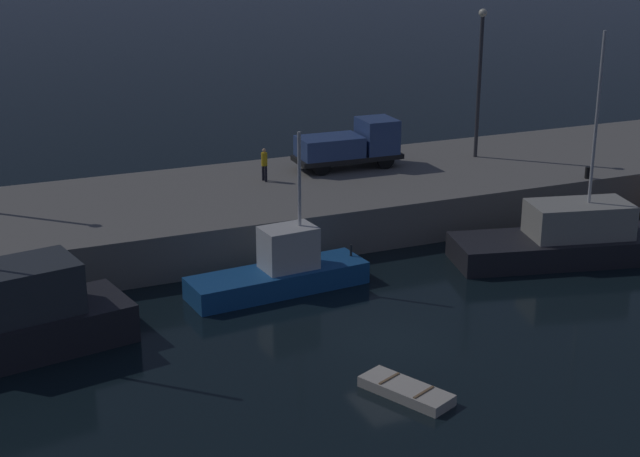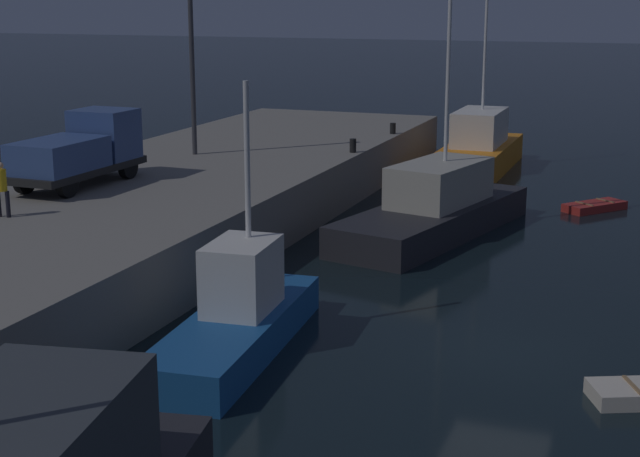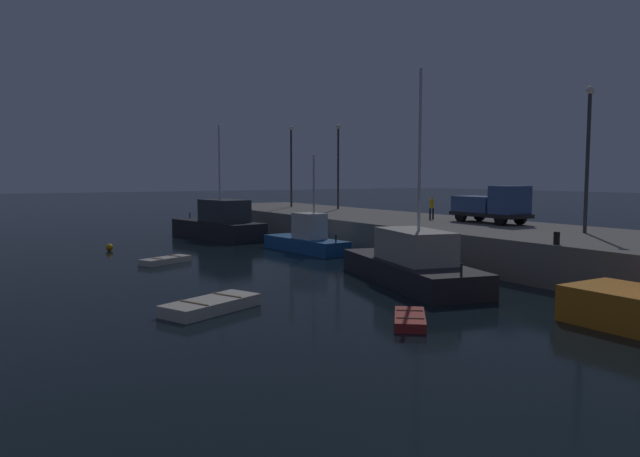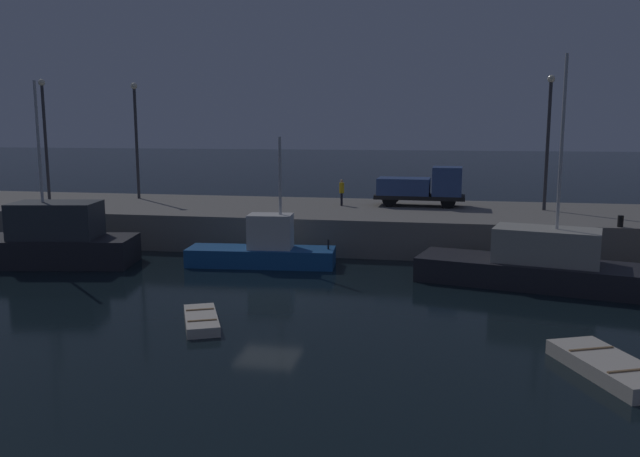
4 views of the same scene
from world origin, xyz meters
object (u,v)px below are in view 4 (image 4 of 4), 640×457
dinghy_orange_near (201,320)px  dinghy_red_small (610,367)px  fishing_boat_blue (43,241)px  dockworker (342,191)px  utility_truck (423,187)px  lamp_post_west (45,130)px  bollard_central (621,221)px  lamp_post_central (548,132)px  fishing_boat_white (264,249)px  fishing_boat_orange (537,264)px  lamp_post_east (136,131)px

dinghy_orange_near → dinghy_red_small: size_ratio=0.77×
fishing_boat_blue → dockworker: (13.71, 10.69, 1.78)m
fishing_boat_blue → utility_truck: 22.02m
dinghy_red_small → dockworker: 23.76m
lamp_post_west → dinghy_orange_near: bearing=-45.6°
fishing_boat_blue → dinghy_orange_near: 14.07m
fishing_boat_blue → bollard_central: (28.60, 4.76, 1.13)m
lamp_post_west → lamp_post_central: size_ratio=1.02×
utility_truck → dockworker: (-5.04, -0.68, -0.27)m
dockworker → bollard_central: dockworker is taller
fishing_boat_white → fishing_boat_orange: 13.09m
fishing_boat_orange → lamp_post_east: 28.05m
dinghy_red_small → lamp_post_west: 37.55m
fishing_boat_white → lamp_post_east: 16.63m
bollard_central → dinghy_red_small: bearing=-104.8°
fishing_boat_orange → dinghy_red_small: 10.36m
lamp_post_west → bollard_central: (34.84, -5.38, -4.38)m
dinghy_orange_near → lamp_post_west: 26.21m
fishing_boat_orange → lamp_post_west: size_ratio=1.32×
fishing_boat_white → bollard_central: bearing=9.5°
lamp_post_east → dockworker: size_ratio=4.75×
fishing_boat_blue → dockworker: bearing=38.0°
lamp_post_east → bollard_central: size_ratio=13.59×
lamp_post_east → utility_truck: size_ratio=1.40×
lamp_post_west → dockworker: (19.94, 0.55, -3.73)m
fishing_boat_orange → lamp_post_central: 12.19m
dinghy_red_small → lamp_post_east: size_ratio=0.54×
fishing_boat_blue → dinghy_red_small: size_ratio=2.39×
fishing_boat_orange → utility_truck: (-5.33, 11.26, 2.28)m
lamp_post_east → bollard_central: bearing=-14.0°
dinghy_orange_near → lamp_post_west: bearing=134.4°
fishing_boat_blue → utility_truck: fishing_boat_blue is taller
fishing_boat_orange → dinghy_orange_near: bearing=-147.2°
lamp_post_central → dockworker: (-12.17, -0.06, -3.66)m
fishing_boat_blue → dinghy_red_small: bearing=-22.5°
utility_truck → dockworker: bearing=-172.4°
dinghy_orange_near → lamp_post_east: bearing=121.3°
dockworker → lamp_post_west: bearing=-178.4°
dinghy_red_small → dockworker: size_ratio=2.58×
fishing_boat_orange → bollard_central: fishing_boat_orange is taller
fishing_boat_orange → fishing_boat_white: bearing=172.4°
lamp_post_west → dockworker: 20.29m
fishing_boat_orange → lamp_post_west: (-30.31, 10.03, 5.74)m
dinghy_red_small → bollard_central: 15.62m
dinghy_orange_near → utility_truck: bearing=69.6°
fishing_boat_blue → bollard_central: fishing_boat_blue is taller
dinghy_orange_near → dockworker: size_ratio=1.99×
dinghy_orange_near → utility_truck: 20.88m
lamp_post_central → bollard_central: (2.73, -5.99, -4.31)m
fishing_boat_white → lamp_post_west: 20.10m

